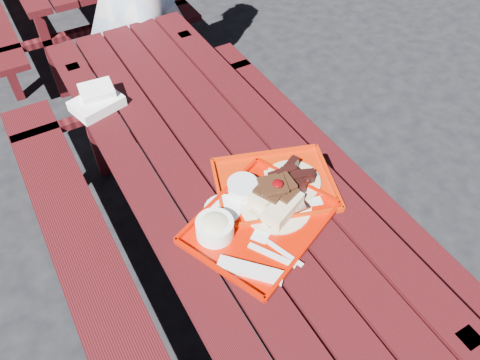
{
  "coord_description": "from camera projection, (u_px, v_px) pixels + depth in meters",
  "views": [
    {
      "loc": [
        -0.56,
        -1.13,
        2.05
      ],
      "look_at": [
        0.0,
        -0.15,
        0.82
      ],
      "focal_mm": 35.0,
      "sensor_mm": 36.0,
      "label": 1
    }
  ],
  "objects": [
    {
      "name": "picnic_table_near",
      "position": [
        222.0,
        199.0,
        1.95
      ],
      "size": [
        1.41,
        2.4,
        0.75
      ],
      "color": "#3E0C0F",
      "rests_on": "ground"
    },
    {
      "name": "white_cloth",
      "position": [
        97.0,
        100.0,
        2.03
      ],
      "size": [
        0.24,
        0.2,
        0.08
      ],
      "color": "white",
      "rests_on": "picnic_table_near"
    },
    {
      "name": "far_tray",
      "position": [
        273.0,
        185.0,
        1.72
      ],
      "size": [
        0.52,
        0.46,
        0.07
      ],
      "color": "#B72204",
      "rests_on": "picnic_table_near"
    },
    {
      "name": "ground",
      "position": [
        225.0,
        270.0,
        2.36
      ],
      "size": [
        60.0,
        60.0,
        0.0
      ],
      "primitive_type": "plane",
      "color": "black",
      "rests_on": "ground"
    },
    {
      "name": "near_tray",
      "position": [
        255.0,
        216.0,
        1.6
      ],
      "size": [
        0.59,
        0.53,
        0.15
      ],
      "color": "#B21000",
      "rests_on": "picnic_table_near"
    }
  ]
}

